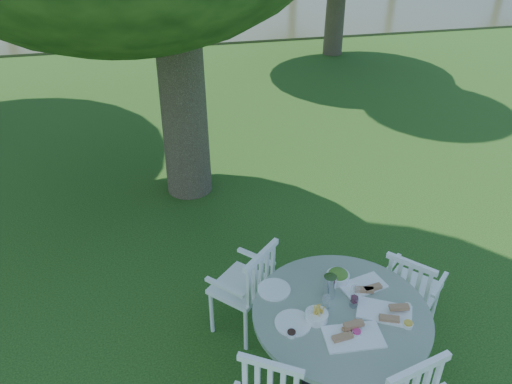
% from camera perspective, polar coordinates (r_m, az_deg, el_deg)
% --- Properties ---
extents(ground, '(140.00, 140.00, 0.00)m').
position_cam_1_polar(ground, '(5.56, 0.45, -8.54)').
color(ground, '#12350B').
rests_on(ground, ground).
extents(table, '(1.38, 1.38, 0.79)m').
position_cam_1_polar(table, '(4.11, 9.55, -14.84)').
color(table, black).
rests_on(table, ground).
extents(chair_ne, '(0.61, 0.61, 0.88)m').
position_cam_1_polar(chair_ne, '(4.75, 17.18, -10.40)').
color(chair_ne, white).
rests_on(chair_ne, ground).
extents(chair_nw, '(0.67, 0.67, 0.97)m').
position_cam_1_polar(chair_nw, '(4.50, -0.67, -10.48)').
color(chair_nw, white).
rests_on(chair_nw, ground).
extents(tableware, '(1.13, 0.88, 0.20)m').
position_cam_1_polar(tableware, '(4.01, 9.16, -12.35)').
color(tableware, white).
rests_on(tableware, table).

